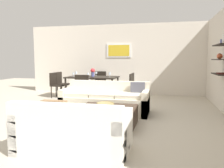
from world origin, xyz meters
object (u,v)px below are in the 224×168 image
loveseat_white (73,132)px  dining_chair_left_near (56,83)px  dining_chair_head (100,81)px  centerpiece_vase (93,72)px  dining_chair_right_near (127,85)px  wine_glass_head (96,73)px  coffee_table (107,117)px  dining_table (92,78)px  wine_glass_left_far (76,73)px  wine_glass_left_near (73,74)px  dining_chair_right_far (130,84)px  dining_chair_foot (83,87)px  wine_glass_foot (88,74)px  sofa_beige (106,101)px  wine_glass_right_near (110,74)px  dining_chair_left_far (62,82)px  decorative_bowl (105,105)px

loveseat_white → dining_chair_left_near: dining_chair_left_near is taller
loveseat_white → dining_chair_head: 5.58m
loveseat_white → centerpiece_vase: centerpiece_vase is taller
dining_chair_right_near → wine_glass_head: wine_glass_head is taller
coffee_table → dining_table: (-1.35, 3.17, 0.49)m
wine_glass_head → wine_glass_left_far: bearing=-153.8°
dining_chair_right_near → wine_glass_left_near: bearing=177.0°
dining_chair_right_far → wine_glass_left_near: (-1.95, -0.36, 0.34)m
dining_chair_foot → wine_glass_foot: (-0.00, 0.47, 0.36)m
loveseat_white → wine_glass_left_far: (-1.85, 4.66, 0.57)m
dining_table → loveseat_white: bearing=-75.3°
dining_chair_head → dining_chair_left_near: size_ratio=1.00×
dining_chair_foot → wine_glass_foot: 0.59m
sofa_beige → wine_glass_right_near: wine_glass_right_near is taller
dining_chair_left_far → coffee_table: bearing=-52.2°
dining_chair_right_near → wine_glass_foot: wine_glass_foot is taller
sofa_beige → dining_chair_left_far: (-2.32, 2.26, 0.21)m
sofa_beige → centerpiece_vase: (-1.02, 2.06, 0.62)m
wine_glass_left_near → centerpiece_vase: (0.67, 0.16, 0.07)m
loveseat_white → wine_glass_right_near: wine_glass_right_near is taller
wine_glass_right_near → wine_glass_left_far: bearing=169.2°
dining_chair_left_near → wine_glass_right_near: bearing=3.0°
decorative_bowl → dining_chair_left_far: bearing=127.9°
dining_chair_foot → wine_glass_left_near: bearing=129.8°
dining_table → wine_glass_right_near: wine_glass_right_near is taller
decorative_bowl → dining_chair_left_far: dining_chair_left_far is taller
loveseat_white → dining_chair_right_far: size_ratio=1.84×
dining_chair_head → dining_chair_right_far: 1.46m
dining_chair_foot → dining_chair_right_far: size_ratio=1.00×
loveseat_white → dining_chair_right_near: size_ratio=1.84×
dining_chair_head → dining_chair_right_far: size_ratio=1.00×
wine_glass_head → dining_table: bearing=-90.0°
decorative_bowl → wine_glass_left_near: bearing=123.4°
dining_chair_right_far → dining_chair_right_near: bearing=-90.0°
dining_chair_foot → dining_chair_left_near: 1.46m
sofa_beige → loveseat_white: (0.16, -2.50, 0.00)m
wine_glass_left_far → centerpiece_vase: size_ratio=0.58×
dining_chair_left_near → centerpiece_vase: size_ratio=3.02×
dining_chair_left_far → wine_glass_left_near: 0.80m
dining_chair_left_far → wine_glass_foot: (1.29, -0.68, 0.36)m
dining_chair_left_near → wine_glass_left_far: bearing=29.6°
wine_glass_right_near → centerpiece_vase: (-0.65, 0.16, 0.05)m
decorative_bowl → wine_glass_left_near: (-1.96, 2.97, 0.42)m
dining_chair_left_far → wine_glass_head: bearing=9.7°
dining_chair_foot → dining_chair_left_far: (-1.29, 1.15, 0.00)m
wine_glass_right_near → wine_glass_foot: bearing=-153.8°
sofa_beige → dining_chair_right_near: dining_chair_right_near is taller
dining_table → dining_chair_right_near: dining_chair_right_near is taller
dining_chair_right_near → centerpiece_vase: (-1.28, 0.26, 0.41)m
coffee_table → dining_chair_right_near: dining_chair_right_near is taller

